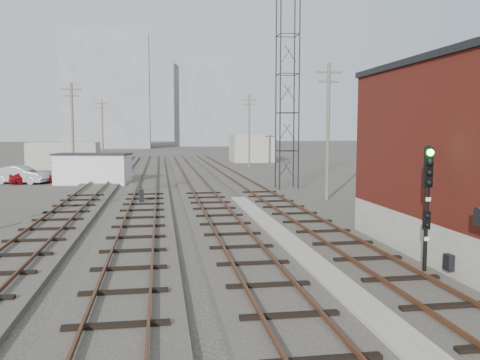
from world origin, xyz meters
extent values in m
plane|color=#282621|center=(0.00, 60.00, 0.00)|extent=(320.00, 320.00, 0.00)
cube|color=#332D28|center=(2.50, 39.00, 0.10)|extent=(3.20, 90.00, 0.20)
cube|color=#4C2816|center=(1.78, 39.00, 0.33)|extent=(0.07, 90.00, 0.12)
cube|color=#4C2816|center=(3.22, 39.00, 0.33)|extent=(0.07, 90.00, 0.12)
cube|color=#332D28|center=(-1.50, 39.00, 0.10)|extent=(3.20, 90.00, 0.20)
cube|color=#4C2816|center=(-2.22, 39.00, 0.33)|extent=(0.07, 90.00, 0.12)
cube|color=#4C2816|center=(-0.78, 39.00, 0.33)|extent=(0.07, 90.00, 0.12)
cube|color=#332D28|center=(-5.50, 39.00, 0.10)|extent=(3.20, 90.00, 0.20)
cube|color=#4C2816|center=(-6.22, 39.00, 0.33)|extent=(0.07, 90.00, 0.12)
cube|color=#4C2816|center=(-4.78, 39.00, 0.33)|extent=(0.07, 90.00, 0.12)
cube|color=#332D28|center=(-9.50, 39.00, 0.10)|extent=(3.20, 90.00, 0.20)
cube|color=#4C2816|center=(-10.22, 39.00, 0.33)|extent=(0.07, 90.00, 0.12)
cube|color=#4C2816|center=(-8.78, 39.00, 0.33)|extent=(0.07, 90.00, 0.12)
cube|color=gray|center=(0.50, 14.00, 0.13)|extent=(0.90, 28.00, 0.26)
cube|color=black|center=(4.40, 10.00, 0.50)|extent=(0.20, 0.35, 0.50)
cylinder|color=black|center=(4.75, 34.25, 7.50)|extent=(0.10, 0.10, 15.00)
cylinder|color=black|center=(6.25, 34.25, 7.50)|extent=(0.10, 0.10, 15.00)
cylinder|color=black|center=(4.75, 35.75, 7.50)|extent=(0.10, 0.10, 15.00)
cylinder|color=black|center=(6.25, 35.75, 7.50)|extent=(0.10, 0.10, 15.00)
cylinder|color=#595147|center=(-12.50, 45.00, 4.50)|extent=(0.24, 0.24, 9.00)
cube|color=#595147|center=(-12.50, 45.00, 8.40)|extent=(1.80, 0.12, 0.12)
cube|color=#595147|center=(-12.50, 45.00, 7.80)|extent=(1.40, 0.12, 0.12)
cylinder|color=#595147|center=(-12.50, 70.00, 4.50)|extent=(0.24, 0.24, 9.00)
cube|color=#595147|center=(-12.50, 70.00, 8.40)|extent=(1.80, 0.12, 0.12)
cube|color=#595147|center=(-12.50, 70.00, 7.80)|extent=(1.40, 0.12, 0.12)
cylinder|color=#595147|center=(6.50, 28.00, 4.50)|extent=(0.24, 0.24, 9.00)
cube|color=#595147|center=(6.50, 28.00, 8.40)|extent=(1.80, 0.12, 0.12)
cube|color=#595147|center=(6.50, 28.00, 7.80)|extent=(1.40, 0.12, 0.12)
cylinder|color=#595147|center=(6.50, 58.00, 4.50)|extent=(0.24, 0.24, 9.00)
cube|color=#595147|center=(6.50, 58.00, 8.40)|extent=(1.80, 0.12, 0.12)
cube|color=#595147|center=(6.50, 58.00, 7.80)|extent=(1.40, 0.12, 0.12)
cube|color=gray|center=(-18.00, 135.00, 15.00)|extent=(22.00, 14.00, 30.00)
cube|color=gray|center=(8.00, 150.00, 13.00)|extent=(16.00, 12.00, 26.00)
cube|color=gray|center=(-16.00, 60.00, 1.60)|extent=(8.00, 5.00, 3.20)
cube|color=gray|center=(9.00, 70.00, 2.00)|extent=(6.00, 6.00, 4.00)
cube|color=gray|center=(3.70, 10.20, 0.05)|extent=(0.40, 0.40, 0.10)
cylinder|color=black|center=(3.70, 10.20, 2.07)|extent=(0.12, 0.12, 4.14)
cube|color=black|center=(3.70, 10.18, 3.46)|extent=(0.27, 0.10, 1.24)
sphere|color=#0CE533|center=(3.70, 10.09, 3.93)|extent=(0.21, 0.21, 0.21)
sphere|color=black|center=(3.70, 10.09, 3.62)|extent=(0.21, 0.21, 0.21)
sphere|color=black|center=(3.70, 10.09, 3.31)|extent=(0.21, 0.21, 0.21)
sphere|color=black|center=(3.70, 10.09, 3.00)|extent=(0.21, 0.21, 0.21)
cube|color=black|center=(3.70, 10.18, 1.81)|extent=(0.23, 0.09, 0.57)
cube|color=white|center=(3.70, 10.12, 2.48)|extent=(0.17, 0.02, 0.12)
cube|color=white|center=(3.70, 10.12, 1.24)|extent=(0.17, 0.02, 0.12)
cube|color=black|center=(-5.65, 27.38, 0.53)|extent=(0.29, 0.29, 0.88)
cylinder|color=black|center=(-5.65, 27.38, 1.10)|extent=(0.07, 0.07, 0.26)
cube|color=silver|center=(-10.21, 40.59, 1.28)|extent=(6.51, 3.73, 2.55)
cube|color=black|center=(-10.21, 40.59, 2.60)|extent=(6.75, 3.97, 0.12)
imported|color=maroon|center=(-15.56, 41.96, 0.64)|extent=(4.06, 2.71, 1.28)
imported|color=#A1A2A8|center=(-16.45, 41.99, 0.77)|extent=(4.98, 3.07, 1.55)
imported|color=slate|center=(-13.61, 52.01, 0.66)|extent=(4.93, 3.22, 1.33)
camera|label=1|loc=(-4.47, -4.32, 4.59)|focal=38.00mm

